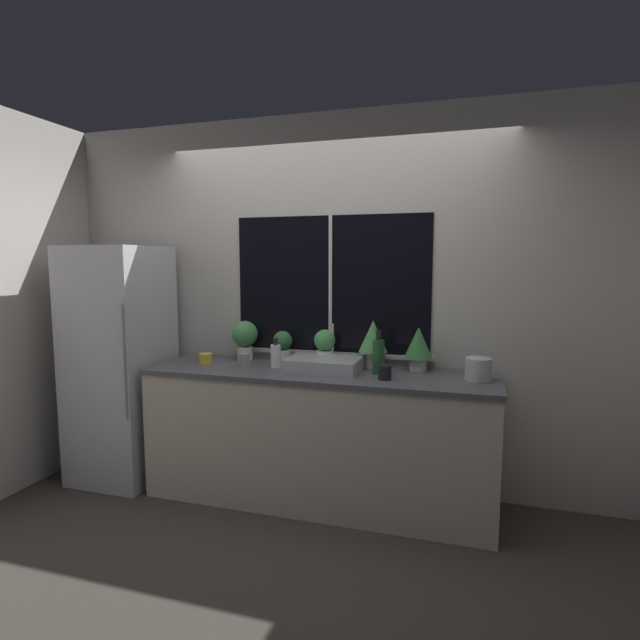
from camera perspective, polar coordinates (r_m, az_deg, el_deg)
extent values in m
plane|color=#38332D|center=(3.44, -1.89, -21.97)|extent=(14.00, 14.00, 0.00)
cube|color=#BCB7AD|center=(3.67, 1.37, 1.99)|extent=(8.00, 0.06, 2.70)
cube|color=black|center=(3.62, 1.22, 4.09)|extent=(1.44, 0.01, 0.99)
cube|color=beige|center=(3.62, 1.20, 4.09)|extent=(0.02, 0.01, 0.99)
cube|color=beige|center=(3.67, 1.18, -3.86)|extent=(1.50, 0.04, 0.03)
cube|color=#BCB7AD|center=(5.37, -18.65, 3.10)|extent=(0.06, 7.00, 2.70)
cube|color=#BCB7AD|center=(4.52, 31.75, 1.87)|extent=(0.06, 7.00, 2.70)
cube|color=beige|center=(3.51, -0.32, -13.46)|extent=(2.35, 0.59, 0.88)
cube|color=#4C4C51|center=(3.39, -0.33, -6.18)|extent=(2.37, 0.62, 0.03)
cube|color=#B7B7BC|center=(4.08, -21.85, -4.68)|extent=(0.62, 0.62, 1.76)
cylinder|color=silver|center=(3.64, -21.61, -4.55)|extent=(0.02, 0.02, 0.79)
cube|color=#ADADB2|center=(3.39, 0.47, -5.09)|extent=(0.49, 0.35, 0.09)
cylinder|color=#B7B7BC|center=(3.59, 1.40, -4.92)|extent=(0.04, 0.04, 0.03)
cylinder|color=#B7B7BC|center=(3.56, 1.41, -2.57)|extent=(0.02, 0.02, 0.27)
cylinder|color=white|center=(3.81, -8.56, -3.77)|extent=(0.11, 0.11, 0.10)
sphere|color=#478E4C|center=(3.79, -8.60, -1.56)|extent=(0.19, 0.19, 0.19)
cylinder|color=white|center=(3.69, -4.28, -4.12)|extent=(0.12, 0.12, 0.09)
sphere|color=#2D6638|center=(3.67, -4.29, -2.34)|extent=(0.14, 0.14, 0.14)
cylinder|color=white|center=(3.59, 0.54, -4.33)|extent=(0.12, 0.12, 0.10)
sphere|color=#478E4C|center=(3.57, 0.54, -2.32)|extent=(0.15, 0.15, 0.15)
cylinder|color=white|center=(3.51, 6.06, -4.54)|extent=(0.11, 0.11, 0.11)
cone|color=#478E4C|center=(3.48, 6.09, -1.85)|extent=(0.20, 0.20, 0.22)
cylinder|color=white|center=(3.46, 11.13, -4.99)|extent=(0.11, 0.11, 0.09)
cone|color=#387A3D|center=(3.44, 11.19, -2.56)|extent=(0.19, 0.19, 0.21)
cylinder|color=white|center=(3.51, -5.09, -4.12)|extent=(0.07, 0.07, 0.16)
cylinder|color=black|center=(3.49, -5.11, -2.47)|extent=(0.03, 0.03, 0.04)
cylinder|color=#235128|center=(3.31, 6.69, -4.21)|extent=(0.08, 0.08, 0.23)
cylinder|color=black|center=(3.29, 6.72, -1.74)|extent=(0.04, 0.04, 0.06)
cylinder|color=black|center=(3.17, 7.41, -5.96)|extent=(0.08, 0.08, 0.09)
cylinder|color=gray|center=(3.56, -8.60, -4.54)|extent=(0.07, 0.07, 0.10)
cylinder|color=gold|center=(3.71, -12.94, -4.33)|extent=(0.09, 0.09, 0.08)
cylinder|color=#B2B2B7|center=(3.26, 17.66, -5.39)|extent=(0.16, 0.16, 0.14)
cone|color=#B2B2B7|center=(3.25, 17.71, -4.03)|extent=(0.14, 0.14, 0.02)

